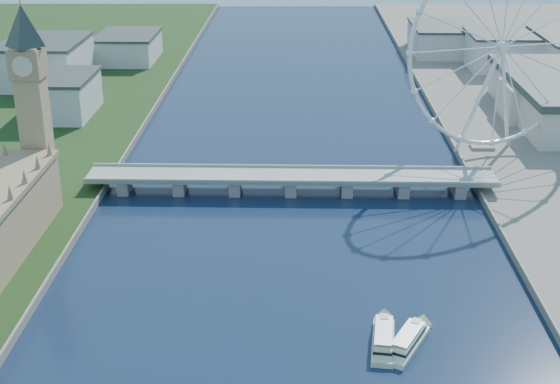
{
  "coord_description": "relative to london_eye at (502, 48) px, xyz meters",
  "views": [
    {
      "loc": [
        3.76,
        -91.62,
        161.33
      ],
      "look_at": [
        -3.72,
        210.0,
        36.61
      ],
      "focal_mm": 50.0,
      "sensor_mm": 36.0,
      "label": 1
    }
  ],
  "objects": [
    {
      "name": "big_ben",
      "position": [
        -247.98,
        -77.08,
        -0.95
      ],
      "size": [
        20.02,
        20.02,
        110.0
      ],
      "color": "tan",
      "rests_on": "ground"
    },
    {
      "name": "westminster_bridge",
      "position": [
        -119.98,
        -55.08,
        -60.89
      ],
      "size": [
        220.0,
        22.0,
        9.5
      ],
      "color": "gray",
      "rests_on": "ground"
    },
    {
      "name": "london_eye",
      "position": [
        0.0,
        0.0,
        0.0
      ],
      "size": [
        113.6,
        39.12,
        124.3
      ],
      "color": "silver",
      "rests_on": "ground"
    },
    {
      "name": "county_hall",
      "position": [
        55.02,
        74.92,
        -67.52
      ],
      "size": [
        54.0,
        144.0,
        35.0
      ],
      "primitive_type": null,
      "color": "beige",
      "rests_on": "ground"
    },
    {
      "name": "city_skyline",
      "position": [
        -80.75,
        205.0,
        -50.56
      ],
      "size": [
        505.0,
        280.0,
        32.0
      ],
      "color": "beige",
      "rests_on": "ground"
    },
    {
      "name": "tour_boat_near",
      "position": [
        -84.43,
        -203.0,
        -67.52
      ],
      "size": [
        12.09,
        33.03,
        7.15
      ],
      "primitive_type": null,
      "rotation": [
        0.0,
        0.0,
        -0.12
      ],
      "color": "beige",
      "rests_on": "ground"
    },
    {
      "name": "tour_boat_far",
      "position": [
        -75.74,
        -204.47,
        -67.52
      ],
      "size": [
        21.65,
        31.74,
        6.99
      ],
      "primitive_type": null,
      "rotation": [
        0.0,
        0.0,
        -0.48
      ],
      "color": "#E3EEC6",
      "rests_on": "ground"
    }
  ]
}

